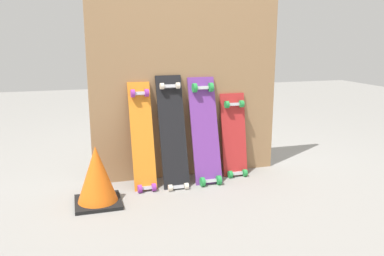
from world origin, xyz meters
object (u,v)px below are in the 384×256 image
Objects in this scene: skateboard_black at (173,136)px; skateboard_purple at (205,134)px; skateboard_red at (234,139)px; traffic_cone at (97,176)px; skateboard_orange at (143,140)px.

skateboard_black reaches higher than skateboard_purple.
skateboard_black is at bearing -172.57° from skateboard_red.
skateboard_black is at bearing 21.48° from traffic_cone.
skateboard_red reaches higher than traffic_cone.
traffic_cone is (-0.86, -0.24, -0.17)m from skateboard_purple.
traffic_cone is (-0.36, -0.25, -0.16)m from skateboard_orange.
skateboard_purple is (0.50, -0.01, 0.01)m from skateboard_orange.
skateboard_black is at bearing -178.35° from skateboard_purple.
skateboard_purple is at bearing -167.12° from skateboard_red.
skateboard_orange reaches higher than skateboard_red.
skateboard_purple reaches higher than skateboard_red.
skateboard_black is 1.23× the size of skateboard_red.
skateboard_purple is at bearing 1.65° from skateboard_black.
skateboard_purple is 2.13× the size of traffic_cone.
skateboard_black is 0.55m from skateboard_red.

